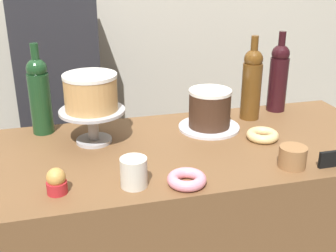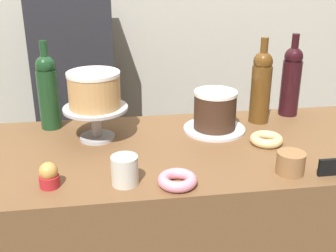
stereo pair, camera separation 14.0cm
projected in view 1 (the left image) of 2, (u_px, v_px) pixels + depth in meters
The scene contains 15 objects.
back_wall at pixel (123, 11), 2.10m from camera, with size 6.00×0.05×2.60m.
cake_stand_pedestal at pixel (93, 120), 1.45m from camera, with size 0.22×0.22×0.12m.
white_layer_cake at pixel (91, 92), 1.41m from camera, with size 0.18×0.18×0.12m.
silver_serving_platter at pixel (209, 127), 1.59m from camera, with size 0.23×0.23×0.01m.
chocolate_round_cake at pixel (210, 108), 1.56m from camera, with size 0.16×0.16×0.14m.
wine_bottle_amber at pixel (252, 83), 1.64m from camera, with size 0.08×0.08×0.33m.
wine_bottle_dark_red at pixel (278, 76), 1.72m from camera, with size 0.08×0.08×0.33m.
wine_bottle_green at pixel (40, 94), 1.50m from camera, with size 0.08×0.08×0.33m.
cupcake_caramel at pixel (56, 182), 1.15m from camera, with size 0.06×0.06×0.07m.
donut_glazed at pixel (262, 135), 1.49m from camera, with size 0.11×0.11×0.03m.
donut_pink at pixel (187, 179), 1.20m from camera, with size 0.11×0.11×0.03m.
cookie_stack at pixel (293, 157), 1.29m from camera, with size 0.08×0.08×0.07m.
price_sign_chalkboard at pixel (330, 159), 1.29m from camera, with size 0.07×0.01×0.05m.
coffee_cup_ceramic at pixel (134, 172), 1.18m from camera, with size 0.08×0.08×0.09m.
barista_figure at pixel (63, 120), 2.00m from camera, with size 0.36×0.22×1.60m.
Camera 1 is at (-0.33, -1.25, 1.56)m, focal length 45.51 mm.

